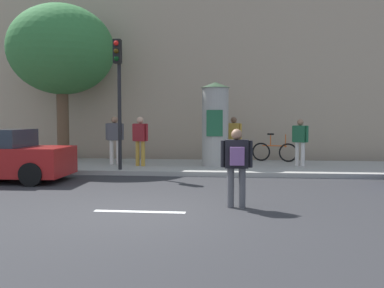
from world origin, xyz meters
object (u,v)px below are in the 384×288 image
at_px(pedestrian_tallest, 234,135).
at_px(pedestrian_with_bag, 140,137).
at_px(street_tree, 62,50).
at_px(traffic_light, 118,83).
at_px(pedestrian_in_light_jacket, 115,136).
at_px(pedestrian_near_pole, 300,138).
at_px(pedestrian_in_dark_shirt, 237,161).
at_px(poster_column, 215,124).
at_px(bicycle_leaning, 274,151).

xyz_separation_m(pedestrian_tallest, pedestrian_with_bag, (-3.26, -1.58, -0.00)).
relative_size(street_tree, pedestrian_tallest, 3.51).
distance_m(traffic_light, pedestrian_in_light_jacket, 2.48).
height_order(traffic_light, pedestrian_with_bag, traffic_light).
bearing_deg(pedestrian_near_pole, pedestrian_tallest, 156.79).
xyz_separation_m(pedestrian_in_dark_shirt, pedestrian_with_bag, (-3.33, 5.90, 0.21)).
height_order(poster_column, bicycle_leaning, poster_column).
bearing_deg(pedestrian_near_pole, traffic_light, -163.29).
bearing_deg(street_tree, pedestrian_in_dark_shirt, -47.39).
relative_size(poster_column, bicycle_leaning, 1.71).
distance_m(street_tree, pedestrian_in_light_jacket, 4.16).
distance_m(pedestrian_with_bag, pedestrian_near_pole, 5.61).
bearing_deg(traffic_light, pedestrian_in_dark_shirt, -51.31).
bearing_deg(poster_column, bicycle_leaning, 37.07).
height_order(street_tree, pedestrian_tallest, street_tree).
distance_m(traffic_light, pedestrian_tallest, 4.96).
distance_m(street_tree, pedestrian_with_bag, 4.94).
relative_size(traffic_light, pedestrian_with_bag, 2.41).
xyz_separation_m(traffic_light, bicycle_leaning, (5.26, 3.25, -2.42)).
bearing_deg(pedestrian_in_light_jacket, traffic_light, -69.33).
bearing_deg(pedestrian_in_dark_shirt, street_tree, 132.61).
xyz_separation_m(pedestrian_tallest, pedestrian_in_light_jacket, (-4.29, -1.18, 0.01)).
bearing_deg(bicycle_leaning, poster_column, -142.93).
xyz_separation_m(traffic_light, pedestrian_tallest, (3.68, 2.80, -1.78)).
distance_m(pedestrian_tallest, bicycle_leaning, 1.76).
xyz_separation_m(street_tree, bicycle_leaning, (8.25, 0.61, -3.91)).
bearing_deg(poster_column, pedestrian_in_dark_shirt, -83.48).
relative_size(pedestrian_in_dark_shirt, pedestrian_with_bag, 0.93).
bearing_deg(pedestrian_in_dark_shirt, pedestrian_near_pole, 70.79).
bearing_deg(pedestrian_near_pole, pedestrian_in_dark_shirt, -109.21).
distance_m(pedestrian_near_pole, bicycle_leaning, 1.73).
bearing_deg(bicycle_leaning, street_tree, -175.74).
bearing_deg(pedestrian_tallest, traffic_light, -142.74).
relative_size(pedestrian_tallest, pedestrian_in_light_jacket, 0.99).
distance_m(traffic_light, bicycle_leaning, 6.64).
bearing_deg(pedestrian_tallest, pedestrian_with_bag, -154.11).
bearing_deg(traffic_light, poster_column, 27.38).
height_order(traffic_light, bicycle_leaning, traffic_light).
bearing_deg(pedestrian_with_bag, poster_column, 7.69).
xyz_separation_m(poster_column, bicycle_leaning, (2.23, 1.68, -1.10)).
relative_size(street_tree, pedestrian_in_dark_shirt, 3.78).
xyz_separation_m(poster_column, pedestrian_in_light_jacket, (-3.64, 0.05, -0.45)).
bearing_deg(pedestrian_tallest, pedestrian_in_light_jacket, -164.63).
relative_size(street_tree, bicycle_leaning, 3.53).
distance_m(pedestrian_with_bag, bicycle_leaning, 5.29).
height_order(poster_column, pedestrian_in_dark_shirt, poster_column).
bearing_deg(street_tree, pedestrian_tallest, 1.37).
distance_m(pedestrian_tallest, pedestrian_with_bag, 3.62).
distance_m(pedestrian_in_light_jacket, bicycle_leaning, 6.13).
relative_size(pedestrian_in_light_jacket, pedestrian_near_pole, 1.06).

